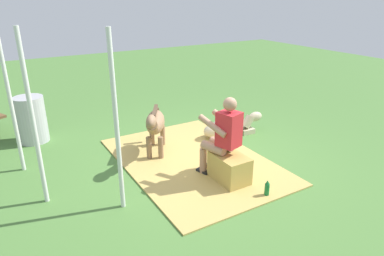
{
  "coord_description": "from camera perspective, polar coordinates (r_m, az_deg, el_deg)",
  "views": [
    {
      "loc": [
        -4.49,
        2.87,
        2.68
      ],
      "look_at": [
        0.16,
        0.09,
        0.55
      ],
      "focal_mm": 32.27,
      "sensor_mm": 36.0,
      "label": 1
    }
  ],
  "objects": [
    {
      "name": "tent_pole_right",
      "position": [
        5.87,
        -27.82,
        4.03
      ],
      "size": [
        0.06,
        0.06,
        2.34
      ],
      "primitive_type": "cylinder",
      "color": "silver",
      "rests_on": "ground"
    },
    {
      "name": "ground_plane",
      "position": [
        5.96,
        1.56,
        -5.26
      ],
      "size": [
        24.0,
        24.0,
        0.0
      ],
      "primitive_type": "plane",
      "color": "#4C7A38"
    },
    {
      "name": "pony_lying",
      "position": [
        6.87,
        6.01,
        0.08
      ],
      "size": [
        0.47,
        1.35,
        0.42
      ],
      "color": "beige",
      "rests_on": "ground"
    },
    {
      "name": "tent_pole_mid",
      "position": [
        4.78,
        -24.78,
        0.96
      ],
      "size": [
        0.06,
        0.06,
        2.34
      ],
      "primitive_type": "cylinder",
      "color": "silver",
      "rests_on": "ground"
    },
    {
      "name": "hay_patch",
      "position": [
        5.91,
        0.18,
        -5.37
      ],
      "size": [
        3.24,
        2.21,
        0.02
      ],
      "primitive_type": "cube",
      "color": "tan",
      "rests_on": "ground"
    },
    {
      "name": "hay_bale",
      "position": [
        5.25,
        6.19,
        -6.64
      ],
      "size": [
        0.61,
        0.4,
        0.43
      ],
      "primitive_type": "cube",
      "color": "tan",
      "rests_on": "ground"
    },
    {
      "name": "pony_standing",
      "position": [
        5.97,
        -6.14,
        0.65
      ],
      "size": [
        1.21,
        0.83,
        0.94
      ],
      "color": "#8C6B4C",
      "rests_on": "ground"
    },
    {
      "name": "person_seated",
      "position": [
        5.13,
        5.08,
        -1.1
      ],
      "size": [
        0.72,
        0.54,
        1.31
      ],
      "color": "tan",
      "rests_on": "ground"
    },
    {
      "name": "water_barrel",
      "position": [
        7.2,
        -25.02,
        1.28
      ],
      "size": [
        0.54,
        0.54,
        0.89
      ],
      "primitive_type": "cylinder",
      "color": "#B2B2B7",
      "rests_on": "ground"
    },
    {
      "name": "tent_pole_left",
      "position": [
        4.32,
        -12.38,
        0.45
      ],
      "size": [
        0.06,
        0.06,
        2.34
      ],
      "primitive_type": "cylinder",
      "color": "silver",
      "rests_on": "ground"
    },
    {
      "name": "soda_bottle",
      "position": [
        5.01,
        12.3,
        -9.75
      ],
      "size": [
        0.07,
        0.07,
        0.26
      ],
      "color": "#197233",
      "rests_on": "ground"
    }
  ]
}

